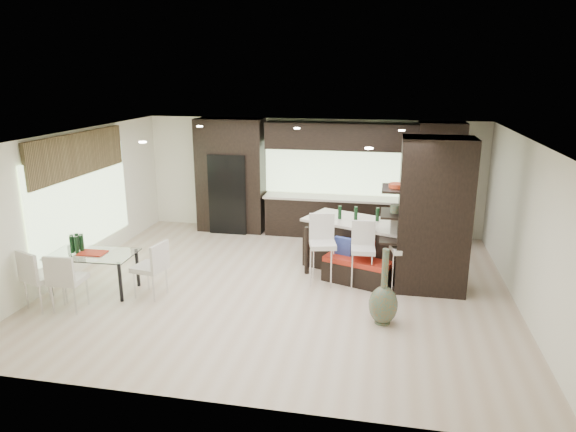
% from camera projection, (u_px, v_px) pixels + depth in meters
% --- Properties ---
extents(ground, '(8.00, 8.00, 0.00)m').
position_uv_depth(ground, '(282.00, 286.00, 9.30)').
color(ground, '#C4AC96').
rests_on(ground, ground).
extents(back_wall, '(8.00, 0.02, 2.70)m').
position_uv_depth(back_wall, '(312.00, 176.00, 12.24)').
color(back_wall, white).
rests_on(back_wall, ground).
extents(left_wall, '(0.02, 7.00, 2.70)m').
position_uv_depth(left_wall, '(74.00, 203.00, 9.68)').
color(left_wall, white).
rests_on(left_wall, ground).
extents(right_wall, '(0.02, 7.00, 2.70)m').
position_uv_depth(right_wall, '(526.00, 227.00, 8.19)').
color(right_wall, white).
rests_on(right_wall, ground).
extents(ceiling, '(8.00, 7.00, 0.02)m').
position_uv_depth(ceiling, '(281.00, 136.00, 8.57)').
color(ceiling, white).
rests_on(ceiling, ground).
extents(window_left, '(0.04, 3.20, 1.90)m').
position_uv_depth(window_left, '(82.00, 201.00, 9.86)').
color(window_left, '#B2D199').
rests_on(window_left, left_wall).
extents(window_back, '(3.40, 0.04, 1.20)m').
position_uv_depth(window_back, '(337.00, 169.00, 12.04)').
color(window_back, '#B2D199').
rests_on(window_back, back_wall).
extents(stone_accent, '(0.08, 3.00, 0.80)m').
position_uv_depth(stone_accent, '(79.00, 154.00, 9.61)').
color(stone_accent, brown).
rests_on(stone_accent, left_wall).
extents(ceiling_spots, '(4.00, 3.00, 0.02)m').
position_uv_depth(ceiling_spots, '(284.00, 136.00, 8.81)').
color(ceiling_spots, white).
rests_on(ceiling_spots, ceiling).
extents(back_cabinetry, '(6.80, 0.68, 2.70)m').
position_uv_depth(back_cabinetry, '(331.00, 179.00, 11.83)').
color(back_cabinetry, black).
rests_on(back_cabinetry, ground).
extents(refrigerator, '(0.90, 0.68, 1.90)m').
position_uv_depth(refrigerator, '(231.00, 192.00, 12.34)').
color(refrigerator, black).
rests_on(refrigerator, ground).
extents(partition_column, '(1.20, 0.80, 2.70)m').
position_uv_depth(partition_column, '(434.00, 216.00, 8.83)').
color(partition_column, black).
rests_on(partition_column, ground).
extents(kitchen_island, '(2.56, 1.81, 0.98)m').
position_uv_depth(kitchen_island, '(365.00, 246.00, 9.93)').
color(kitchen_island, black).
rests_on(kitchen_island, ground).
extents(stool_left, '(0.55, 0.55, 1.03)m').
position_uv_depth(stool_left, '(322.00, 257.00, 9.27)').
color(stool_left, beige).
rests_on(stool_left, ground).
extents(stool_mid, '(0.45, 0.45, 0.95)m').
position_uv_depth(stool_mid, '(363.00, 261.00, 9.16)').
color(stool_mid, beige).
rests_on(stool_mid, ground).
extents(stool_right, '(0.56, 0.56, 1.06)m').
position_uv_depth(stool_right, '(404.00, 262.00, 8.99)').
color(stool_right, beige).
rests_on(stool_right, ground).
extents(bench, '(1.32, 0.87, 0.48)m').
position_uv_depth(bench, '(357.00, 271.00, 9.36)').
color(bench, black).
rests_on(bench, ground).
extents(floor_vase, '(0.54, 0.54, 1.21)m').
position_uv_depth(floor_vase, '(384.00, 287.00, 7.76)').
color(floor_vase, '#464F39').
rests_on(floor_vase, ground).
extents(dining_table, '(1.48, 0.87, 0.70)m').
position_uv_depth(dining_table, '(95.00, 272.00, 8.98)').
color(dining_table, white).
rests_on(dining_table, ground).
extents(chair_near, '(0.52, 0.52, 0.91)m').
position_uv_depth(chair_near, '(69.00, 283.00, 8.26)').
color(chair_near, beige).
rests_on(chair_near, ground).
extents(chair_far, '(0.66, 0.66, 0.94)m').
position_uv_depth(chair_far, '(43.00, 280.00, 8.34)').
color(chair_far, beige).
rests_on(chair_far, ground).
extents(chair_end, '(0.56, 0.56, 0.90)m').
position_uv_depth(chair_end, '(150.00, 271.00, 8.76)').
color(chair_end, beige).
rests_on(chair_end, ground).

